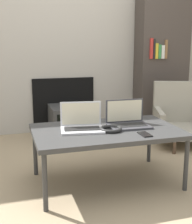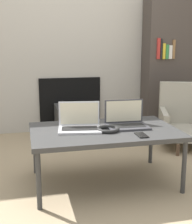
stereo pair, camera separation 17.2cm
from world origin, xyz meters
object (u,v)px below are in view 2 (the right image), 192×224
at_px(laptop_right, 126,121).
at_px(armchair, 188,118).
at_px(phone, 141,135).
at_px(headphones, 108,129).
at_px(tv, 74,121).
at_px(laptop_left, 80,124).

height_order(laptop_right, armchair, armchair).
bearing_deg(armchair, phone, -113.65).
height_order(headphones, tv, headphones).
bearing_deg(laptop_right, headphones, -148.32).
xyz_separation_m(laptop_left, tv, (0.16, 1.37, -0.32)).
bearing_deg(headphones, phone, -40.46).
bearing_deg(armchair, laptop_left, -132.17).
bearing_deg(phone, headphones, 139.54).
bearing_deg(phone, laptop_right, 95.27).
xyz_separation_m(laptop_right, tv, (-0.24, 1.37, -0.32)).
xyz_separation_m(headphones, tv, (-0.05, 1.47, -0.29)).
bearing_deg(headphones, tv, 91.91).
xyz_separation_m(tv, armchair, (1.24, -0.61, 0.11)).
height_order(laptop_left, phone, laptop_left).
xyz_separation_m(laptop_right, phone, (0.03, -0.29, -0.04)).
bearing_deg(laptop_left, laptop_right, 8.69).
height_order(phone, tv, phone).
xyz_separation_m(phone, tv, (-0.26, 1.65, -0.28)).
relative_size(laptop_left, tv, 0.73).
distance_m(laptop_left, tv, 1.41).
relative_size(laptop_left, phone, 2.70).
height_order(tv, armchair, armchair).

